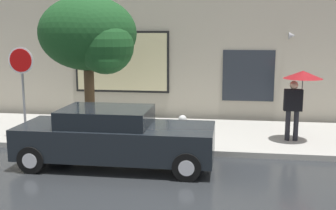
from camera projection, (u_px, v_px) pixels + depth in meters
The scene contains 8 objects.
ground_plane at pixel (137, 165), 10.07m from camera, with size 60.00×60.00×0.00m, color #282B2D.
sidewalk at pixel (158, 133), 12.98m from camera, with size 20.00×4.00×0.15m, color #A3A099.
building_facade at pixel (169, 25), 14.82m from camera, with size 20.00×0.67×7.00m.
parked_car at pixel (115, 137), 9.96m from camera, with size 4.69×1.84×1.42m.
fire_hydrant at pixel (183, 130), 11.41m from camera, with size 0.30×0.44×0.81m.
pedestrian_with_umbrella at pixel (300, 84), 11.52m from camera, with size 1.09×1.09×2.01m.
street_tree at pixel (91, 36), 11.81m from camera, with size 2.86×2.43×4.11m.
stop_sign at pixel (22, 74), 11.83m from camera, with size 0.76×0.10×2.65m.
Camera 1 is at (2.13, -9.45, 3.21)m, focal length 44.10 mm.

